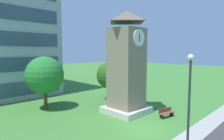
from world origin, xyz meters
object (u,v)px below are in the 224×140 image
park_bench (166,113)px  tree_by_building (45,75)px  clock_tower (126,68)px  street_lamp (189,96)px  tree_streetside (110,75)px

park_bench → tree_by_building: tree_by_building is taller
clock_tower → park_bench: bearing=-67.5°
clock_tower → tree_by_building: (-5.45, 7.24, -0.89)m
street_lamp → park_bench: bearing=38.2°
clock_tower → street_lamp: 9.53m
tree_streetside → clock_tower: bearing=-116.3°
park_bench → tree_streetside: tree_streetside is taller
park_bench → street_lamp: size_ratio=0.30×
street_lamp → tree_streetside: 15.04m
park_bench → tree_streetside: (0.87, 8.76, 2.82)m
clock_tower → street_lamp: (-4.32, -8.46, -0.83)m
park_bench → tree_by_building: bearing=122.5°
park_bench → street_lamp: street_lamp is taller
clock_tower → street_lamp: bearing=-117.1°
tree_by_building → tree_streetside: size_ratio=1.16×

